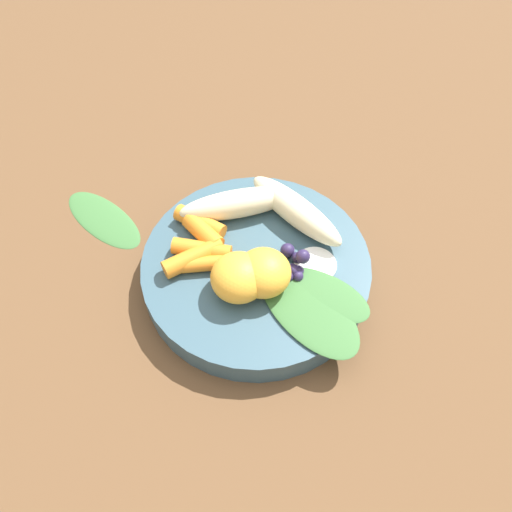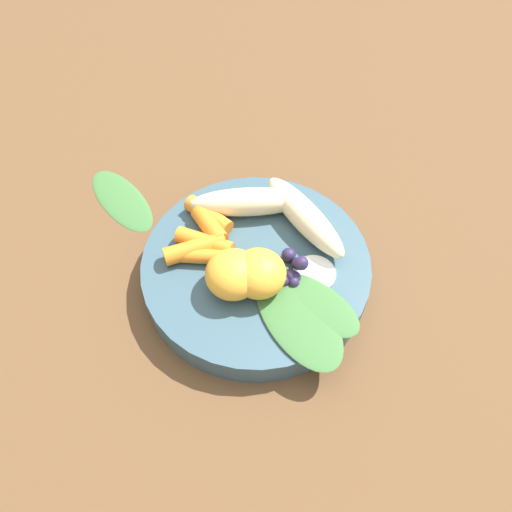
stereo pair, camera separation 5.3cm
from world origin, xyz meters
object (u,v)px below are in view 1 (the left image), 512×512
object	(u,v)px
banana_peeled_right	(296,210)
kale_leaf_stray	(103,218)
bowl	(256,270)
orange_segment_near	(263,273)
banana_peeled_left	(238,204)

from	to	relation	value
banana_peeled_right	kale_leaf_stray	xyz separation A→B (m)	(-0.03, -0.22, -0.04)
bowl	orange_segment_near	xyz separation A→B (m)	(0.03, 0.01, 0.04)
banana_peeled_right	orange_segment_near	size ratio (longest dim) A/B	2.33
banana_peeled_left	orange_segment_near	distance (m)	0.09
bowl	banana_peeled_right	bearing A→B (deg)	141.43
banana_peeled_right	kale_leaf_stray	distance (m)	0.22
bowl	banana_peeled_left	world-z (taller)	banana_peeled_left
bowl	kale_leaf_stray	size ratio (longest dim) A/B	2.02
banana_peeled_left	banana_peeled_right	distance (m)	0.06
banana_peeled_right	kale_leaf_stray	world-z (taller)	banana_peeled_right
bowl	orange_segment_near	size ratio (longest dim) A/B	4.36
banana_peeled_left	bowl	bearing A→B (deg)	93.74
banana_peeled_left	orange_segment_near	bearing A→B (deg)	93.21
banana_peeled_right	orange_segment_near	bearing A→B (deg)	113.14
banana_peeled_left	orange_segment_near	xyz separation A→B (m)	(0.09, 0.02, 0.00)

